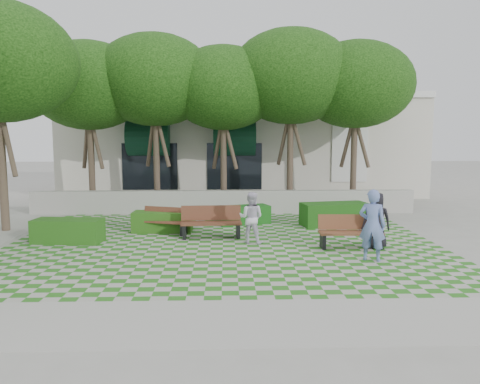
{
  "coord_description": "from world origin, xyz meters",
  "views": [
    {
      "loc": [
        0.08,
        -12.02,
        3.01
      ],
      "look_at": [
        0.5,
        1.5,
        1.4
      ],
      "focal_mm": 35.0,
      "sensor_mm": 36.0,
      "label": 1
    }
  ],
  "objects_px": {
    "person_dark": "(376,220)",
    "person_white": "(251,218)",
    "bench_mid": "(211,223)",
    "hedge_midleft": "(163,222)",
    "hedge_midright": "(243,215)",
    "hedge_west": "(68,231)",
    "hedge_east": "(334,214)",
    "bench_west": "(165,221)",
    "bench_east": "(350,232)",
    "person_blue": "(372,225)"
  },
  "relations": [
    {
      "from": "bench_mid",
      "to": "hedge_midright",
      "type": "distance_m",
      "value": 2.41
    },
    {
      "from": "person_dark",
      "to": "bench_mid",
      "type": "bearing_deg",
      "value": -10.76
    },
    {
      "from": "bench_mid",
      "to": "bench_west",
      "type": "relative_size",
      "value": 1.12
    },
    {
      "from": "person_dark",
      "to": "person_white",
      "type": "height_order",
      "value": "person_dark"
    },
    {
      "from": "bench_east",
      "to": "hedge_midright",
      "type": "bearing_deg",
      "value": 129.35
    },
    {
      "from": "hedge_midleft",
      "to": "person_blue",
      "type": "relative_size",
      "value": 1.05
    },
    {
      "from": "hedge_east",
      "to": "hedge_midleft",
      "type": "bearing_deg",
      "value": -171.31
    },
    {
      "from": "bench_mid",
      "to": "hedge_east",
      "type": "distance_m",
      "value": 4.48
    },
    {
      "from": "person_white",
      "to": "person_blue",
      "type": "bearing_deg",
      "value": 163.06
    },
    {
      "from": "bench_west",
      "to": "hedge_east",
      "type": "xyz_separation_m",
      "value": [
        5.59,
        1.12,
        -0.0
      ]
    },
    {
      "from": "bench_east",
      "to": "person_blue",
      "type": "distance_m",
      "value": 1.42
    },
    {
      "from": "hedge_west",
      "to": "person_white",
      "type": "distance_m",
      "value": 5.23
    },
    {
      "from": "bench_mid",
      "to": "hedge_midleft",
      "type": "xyz_separation_m",
      "value": [
        -1.57,
        0.89,
        -0.13
      ]
    },
    {
      "from": "bench_mid",
      "to": "hedge_midleft",
      "type": "height_order",
      "value": "bench_mid"
    },
    {
      "from": "person_dark",
      "to": "person_white",
      "type": "distance_m",
      "value": 3.41
    },
    {
      "from": "bench_west",
      "to": "hedge_west",
      "type": "height_order",
      "value": "bench_west"
    },
    {
      "from": "hedge_midright",
      "to": "hedge_west",
      "type": "xyz_separation_m",
      "value": [
        -5.11,
        -2.71,
        0.02
      ]
    },
    {
      "from": "bench_west",
      "to": "person_blue",
      "type": "bearing_deg",
      "value": -12.91
    },
    {
      "from": "hedge_west",
      "to": "person_white",
      "type": "relative_size",
      "value": 1.32
    },
    {
      "from": "bench_mid",
      "to": "person_dark",
      "type": "height_order",
      "value": "person_dark"
    },
    {
      "from": "person_blue",
      "to": "hedge_midleft",
      "type": "bearing_deg",
      "value": -8.83
    },
    {
      "from": "person_blue",
      "to": "person_dark",
      "type": "xyz_separation_m",
      "value": [
        0.51,
        1.25,
        -0.11
      ]
    },
    {
      "from": "hedge_midleft",
      "to": "person_white",
      "type": "xyz_separation_m",
      "value": [
        2.72,
        -1.67,
        0.41
      ]
    },
    {
      "from": "bench_mid",
      "to": "bench_west",
      "type": "height_order",
      "value": "bench_mid"
    },
    {
      "from": "bench_mid",
      "to": "person_blue",
      "type": "xyz_separation_m",
      "value": [
        3.98,
        -2.74,
        0.42
      ]
    },
    {
      "from": "bench_east",
      "to": "person_white",
      "type": "relative_size",
      "value": 1.17
    },
    {
      "from": "bench_west",
      "to": "hedge_midleft",
      "type": "relative_size",
      "value": 0.88
    },
    {
      "from": "hedge_west",
      "to": "hedge_east",
      "type": "bearing_deg",
      "value": 15.76
    },
    {
      "from": "bench_west",
      "to": "hedge_midright",
      "type": "bearing_deg",
      "value": 50.1
    },
    {
      "from": "bench_east",
      "to": "bench_west",
      "type": "bearing_deg",
      "value": 160.39
    },
    {
      "from": "hedge_midleft",
      "to": "person_dark",
      "type": "distance_m",
      "value": 6.53
    },
    {
      "from": "hedge_midleft",
      "to": "hedge_west",
      "type": "height_order",
      "value": "hedge_west"
    },
    {
      "from": "bench_mid",
      "to": "person_dark",
      "type": "xyz_separation_m",
      "value": [
        4.49,
        -1.49,
        0.31
      ]
    },
    {
      "from": "bench_mid",
      "to": "hedge_midleft",
      "type": "bearing_deg",
      "value": 147.43
    },
    {
      "from": "bench_east",
      "to": "bench_west",
      "type": "xyz_separation_m",
      "value": [
        -5.29,
        2.05,
        -0.04
      ]
    },
    {
      "from": "hedge_east",
      "to": "person_white",
      "type": "bearing_deg",
      "value": -139.42
    },
    {
      "from": "hedge_midright",
      "to": "person_blue",
      "type": "height_order",
      "value": "person_blue"
    },
    {
      "from": "hedge_west",
      "to": "person_blue",
      "type": "relative_size",
      "value": 1.1
    },
    {
      "from": "person_blue",
      "to": "person_dark",
      "type": "relative_size",
      "value": 1.14
    },
    {
      "from": "hedge_midright",
      "to": "person_white",
      "type": "xyz_separation_m",
      "value": [
        0.11,
        -2.94,
        0.42
      ]
    },
    {
      "from": "bench_west",
      "to": "person_dark",
      "type": "xyz_separation_m",
      "value": [
        5.96,
        -2.14,
        0.37
      ]
    },
    {
      "from": "bench_mid",
      "to": "person_white",
      "type": "bearing_deg",
      "value": -36.72
    },
    {
      "from": "hedge_east",
      "to": "hedge_west",
      "type": "height_order",
      "value": "hedge_east"
    },
    {
      "from": "hedge_east",
      "to": "hedge_midright",
      "type": "bearing_deg",
      "value": 172.45
    },
    {
      "from": "hedge_east",
      "to": "hedge_midleft",
      "type": "height_order",
      "value": "hedge_east"
    },
    {
      "from": "bench_east",
      "to": "hedge_midleft",
      "type": "xyz_separation_m",
      "value": [
        -5.38,
        2.3,
        -0.1
      ]
    },
    {
      "from": "bench_mid",
      "to": "hedge_midleft",
      "type": "relative_size",
      "value": 0.98
    },
    {
      "from": "bench_mid",
      "to": "hedge_west",
      "type": "height_order",
      "value": "bench_mid"
    },
    {
      "from": "bench_mid",
      "to": "person_blue",
      "type": "relative_size",
      "value": 1.04
    },
    {
      "from": "bench_east",
      "to": "bench_west",
      "type": "distance_m",
      "value": 5.67
    }
  ]
}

